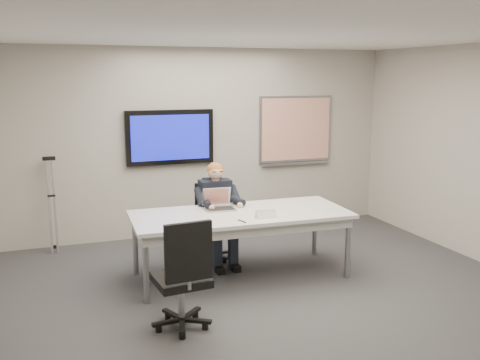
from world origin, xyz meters
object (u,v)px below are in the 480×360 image
object	(u,v)px
conference_table	(241,220)
seated_person	(219,224)
laptop	(219,204)
office_chair_near	(183,295)
office_chair_far	(214,235)

from	to	relation	value
conference_table	seated_person	xyz separation A→B (m)	(-0.10, 0.50, -0.18)
conference_table	laptop	bearing A→B (deg)	126.27
office_chair_near	laptop	bearing A→B (deg)	-125.00
office_chair_far	office_chair_near	world-z (taller)	office_chair_near
conference_table	seated_person	distance (m)	0.54
office_chair_far	office_chair_near	distance (m)	2.06
conference_table	office_chair_far	xyz separation A→B (m)	(-0.11, 0.74, -0.39)
office_chair_far	laptop	world-z (taller)	laptop
office_chair_near	conference_table	bearing A→B (deg)	-136.40
office_chair_near	seated_person	size ratio (longest dim) A/B	0.85
seated_person	laptop	bearing A→B (deg)	-109.47
seated_person	laptop	xyz separation A→B (m)	(-0.08, -0.23, 0.33)
seated_person	laptop	distance (m)	0.41
conference_table	laptop	size ratio (longest dim) A/B	7.08
seated_person	office_chair_near	bearing A→B (deg)	-119.14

